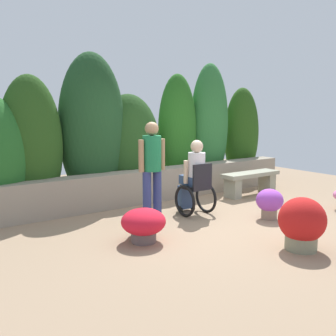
{
  "coord_description": "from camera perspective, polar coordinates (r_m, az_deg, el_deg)",
  "views": [
    {
      "loc": [
        -4.07,
        -4.59,
        1.82
      ],
      "look_at": [
        -0.43,
        0.65,
        0.85
      ],
      "focal_mm": 39.98,
      "sensor_mm": 36.0,
      "label": 1
    }
  ],
  "objects": [
    {
      "name": "ground_plane",
      "position": [
        6.4,
        6.55,
        -7.94
      ],
      "size": [
        11.77,
        11.77,
        0.0
      ],
      "primitive_type": "plane",
      "color": "#93795E"
    },
    {
      "name": "stone_retaining_wall",
      "position": [
        7.69,
        -2.1,
        -2.56
      ],
      "size": [
        7.01,
        0.41,
        0.65
      ],
      "primitive_type": "cube",
      "color": "gray",
      "rests_on": "ground"
    },
    {
      "name": "hedge_backdrop",
      "position": [
        7.86,
        -6.82,
        4.56
      ],
      "size": [
        7.5,
        1.19,
        2.97
      ],
      "color": "#225C22",
      "rests_on": "ground"
    },
    {
      "name": "stone_bench",
      "position": [
        8.38,
        12.48,
        -1.84
      ],
      "size": [
        1.44,
        0.4,
        0.5
      ],
      "rotation": [
        0.0,
        0.0,
        -0.03
      ],
      "color": "gray",
      "rests_on": "ground"
    },
    {
      "name": "person_in_wheelchair",
      "position": [
        6.61,
        4.06,
        -1.82
      ],
      "size": [
        0.53,
        0.66,
        1.33
      ],
      "rotation": [
        0.0,
        0.0,
        0.01
      ],
      "color": "black",
      "rests_on": "ground"
    },
    {
      "name": "person_standing_companion",
      "position": [
        6.05,
        -2.46,
        0.4
      ],
      "size": [
        0.49,
        0.3,
        1.66
      ],
      "rotation": [
        0.0,
        0.0,
        -0.03
      ],
      "color": "navy",
      "rests_on": "ground"
    },
    {
      "name": "flower_pot_terracotta_by_wall",
      "position": [
        5.3,
        -3.76,
        -8.47
      ],
      "size": [
        0.63,
        0.63,
        0.48
      ],
      "color": "#5D5050",
      "rests_on": "ground"
    },
    {
      "name": "flower_pot_red_accent",
      "position": [
        6.61,
        15.22,
        -5.07
      ],
      "size": [
        0.46,
        0.46,
        0.52
      ],
      "color": "gray",
      "rests_on": "ground"
    },
    {
      "name": "flower_pot_small_foreground",
      "position": [
        5.28,
        19.74,
        -7.96
      ],
      "size": [
        0.62,
        0.62,
        0.71
      ],
      "color": "gray",
      "rests_on": "ground"
    }
  ]
}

